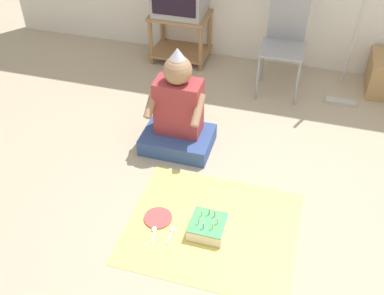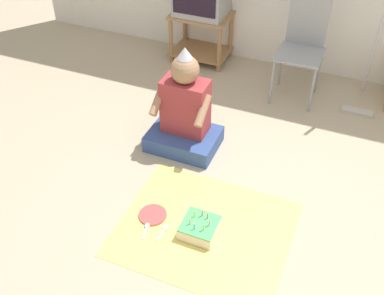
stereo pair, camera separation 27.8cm
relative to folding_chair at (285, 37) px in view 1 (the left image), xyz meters
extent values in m
plane|color=tan|center=(0.04, -1.74, -0.54)|extent=(16.00, 16.00, 0.00)
cube|color=#997047|center=(-1.10, 0.28, -0.04)|extent=(0.60, 0.43, 0.03)
cube|color=#997047|center=(-1.10, 0.28, -0.45)|extent=(0.60, 0.43, 0.02)
cylinder|color=#997047|center=(-1.37, 0.10, -0.29)|extent=(0.04, 0.04, 0.52)
cylinder|color=#997047|center=(-0.83, 0.10, -0.29)|extent=(0.04, 0.04, 0.52)
cylinder|color=#997047|center=(-1.37, 0.47, -0.29)|extent=(0.04, 0.04, 0.52)
cylinder|color=#997047|center=(-0.83, 0.47, -0.29)|extent=(0.04, 0.04, 0.52)
cube|color=gray|center=(0.00, -0.09, -0.08)|extent=(0.41, 0.40, 0.02)
cube|color=gray|center=(0.00, 0.10, 0.16)|extent=(0.36, 0.02, 0.49)
cylinder|color=gray|center=(-0.18, -0.27, -0.31)|extent=(0.02, 0.02, 0.46)
cylinder|color=gray|center=(0.18, -0.27, -0.31)|extent=(0.02, 0.02, 0.46)
cylinder|color=gray|center=(-0.18, 0.09, -0.31)|extent=(0.02, 0.02, 0.46)
cylinder|color=gray|center=(0.18, 0.09, -0.31)|extent=(0.02, 0.02, 0.46)
cube|color=#B2ADA3|center=(0.61, -0.11, -0.53)|extent=(0.28, 0.09, 0.03)
cylinder|color=#B7B7BC|center=(0.61, 0.07, 0.12)|extent=(0.03, 0.40, 1.28)
cube|color=#334C8C|center=(-0.68, -1.16, -0.47)|extent=(0.57, 0.42, 0.14)
cube|color=#993338|center=(-0.68, -1.12, -0.17)|extent=(0.36, 0.21, 0.46)
sphere|color=#9E7556|center=(-0.68, -1.12, 0.16)|extent=(0.22, 0.22, 0.22)
cone|color=silver|center=(-0.68, -1.12, 0.30)|extent=(0.12, 0.12, 0.09)
cylinder|color=#9E7556|center=(-0.87, -1.22, -0.10)|extent=(0.06, 0.25, 0.20)
cylinder|color=#9E7556|center=(-0.49, -1.22, -0.10)|extent=(0.06, 0.25, 0.20)
cube|color=#EAD666|center=(-0.19, -1.93, -0.54)|extent=(1.16, 0.97, 0.01)
cube|color=#F4E0C6|center=(-0.21, -1.97, -0.50)|extent=(0.24, 0.24, 0.08)
cube|color=#4CB266|center=(-0.21, -1.97, -0.45)|extent=(0.24, 0.24, 0.01)
cylinder|color=#E58CCC|center=(-0.15, -1.97, -0.43)|extent=(0.01, 0.01, 0.06)
sphere|color=#FFCC4C|center=(-0.15, -1.97, -0.39)|extent=(0.01, 0.01, 0.01)
cylinder|color=#EA4C4C|center=(-0.18, -1.92, -0.43)|extent=(0.01, 0.01, 0.06)
sphere|color=#FFCC4C|center=(-0.18, -1.92, -0.39)|extent=(0.01, 0.01, 0.01)
cylinder|color=#EA4C4C|center=(-0.22, -1.91, -0.43)|extent=(0.01, 0.01, 0.06)
sphere|color=#FFCC4C|center=(-0.22, -1.91, -0.39)|extent=(0.01, 0.01, 0.01)
cylinder|color=yellow|center=(-0.27, -1.94, -0.43)|extent=(0.01, 0.01, 0.06)
sphere|color=#FFCC4C|center=(-0.27, -1.94, -0.39)|extent=(0.01, 0.01, 0.01)
cylinder|color=#E58CCC|center=(-0.27, -2.01, -0.43)|extent=(0.01, 0.01, 0.06)
sphere|color=#FFCC4C|center=(-0.27, -2.01, -0.39)|extent=(0.01, 0.01, 0.01)
cylinder|color=#4C7FE5|center=(-0.23, -2.04, -0.43)|extent=(0.01, 0.01, 0.06)
sphere|color=#FFCC4C|center=(-0.23, -2.04, -0.39)|extent=(0.01, 0.01, 0.01)
cylinder|color=yellow|center=(-0.17, -2.02, -0.43)|extent=(0.01, 0.01, 0.06)
sphere|color=#FFCC4C|center=(-0.17, -2.02, -0.39)|extent=(0.01, 0.01, 0.01)
cylinder|color=#D84C4C|center=(-0.57, -1.96, -0.53)|extent=(0.20, 0.20, 0.01)
ellipsoid|color=white|center=(-0.44, -2.03, -0.53)|extent=(0.04, 0.05, 0.01)
cube|color=white|center=(-0.45, -2.10, -0.53)|extent=(0.01, 0.10, 0.01)
ellipsoid|color=white|center=(-0.57, -2.06, -0.53)|extent=(0.04, 0.05, 0.01)
cube|color=white|center=(-0.55, -2.13, -0.53)|extent=(0.03, 0.10, 0.01)
camera|label=1|loc=(0.24, -3.91, 1.86)|focal=42.00mm
camera|label=2|loc=(0.50, -3.82, 1.86)|focal=42.00mm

